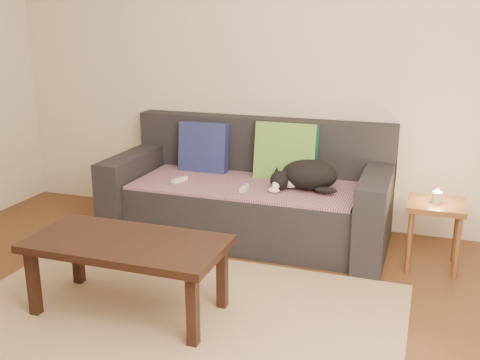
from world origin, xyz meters
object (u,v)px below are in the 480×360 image
Objects in this scene: cat at (307,175)px; coffee_table at (127,249)px; sofa at (250,197)px; side_table at (435,214)px; wii_remote_b at (244,188)px; wii_remote_a at (180,180)px.

cat is 1.49m from coffee_table.
sofa is 0.52m from cat.
sofa is 1.40m from coffee_table.
coffee_table is at bearing -112.27° from cat.
side_table is at bearing 1.81° from cat.
sofa is 0.29m from wii_remote_b.
sofa is at bearing 5.98° from wii_remote_b.
coffee_table is at bearing 160.92° from wii_remote_b.
sofa is at bearing -48.90° from wii_remote_a.
wii_remote_b is at bearing -76.61° from wii_remote_a.
wii_remote_a is at bearing -165.32° from cat.
side_table is at bearing 36.53° from coffee_table.
side_table is (0.89, -0.09, -0.16)m from cat.
coffee_table is (-0.73, -1.29, -0.16)m from cat.
cat reaches higher than wii_remote_a.
side_table is (1.84, 0.04, -0.07)m from wii_remote_a.
wii_remote_a is 1.00× the size of wii_remote_b.
side_table is at bearing -70.05° from wii_remote_a.
wii_remote_b is at bearing -150.03° from cat.
side_table is at bearing -6.95° from sofa.
cat is at bearing 60.45° from coffee_table.
sofa is 14.00× the size of wii_remote_b.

